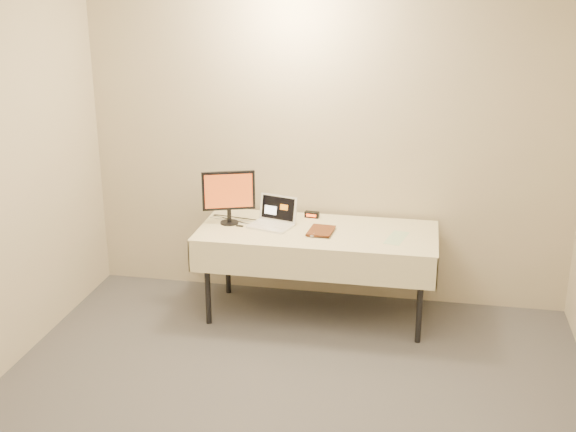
% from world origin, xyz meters
% --- Properties ---
extents(back_wall, '(4.00, 0.10, 2.70)m').
position_xyz_m(back_wall, '(0.00, 2.50, 1.35)').
color(back_wall, beige).
rests_on(back_wall, ground).
extents(table, '(1.86, 0.81, 0.74)m').
position_xyz_m(table, '(0.00, 2.05, 0.68)').
color(table, black).
rests_on(table, ground).
extents(laptop, '(0.39, 0.35, 0.23)m').
position_xyz_m(laptop, '(-0.36, 2.10, 0.79)').
color(laptop, white).
rests_on(laptop, table).
extents(monitor, '(0.40, 0.19, 0.43)m').
position_xyz_m(monitor, '(-0.72, 2.07, 0.99)').
color(monitor, black).
rests_on(monitor, table).
extents(book, '(0.19, 0.04, 0.25)m').
position_xyz_m(book, '(-0.06, 2.00, 0.86)').
color(book, '#91431A').
rests_on(book, table).
extents(alarm_clock, '(0.12, 0.06, 0.05)m').
position_xyz_m(alarm_clock, '(-0.09, 2.34, 0.76)').
color(alarm_clock, black).
rests_on(alarm_clock, table).
extents(clicker, '(0.08, 0.11, 0.02)m').
position_xyz_m(clicker, '(-0.01, 1.91, 0.75)').
color(clicker, silver).
rests_on(clicker, table).
extents(paper_form, '(0.19, 0.33, 0.00)m').
position_xyz_m(paper_form, '(0.62, 1.99, 0.74)').
color(paper_form, '#C7EABA').
rests_on(paper_form, table).
extents(usb_dongle, '(0.06, 0.03, 0.01)m').
position_xyz_m(usb_dongle, '(-0.62, 2.01, 0.74)').
color(usb_dongle, black).
rests_on(usb_dongle, table).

